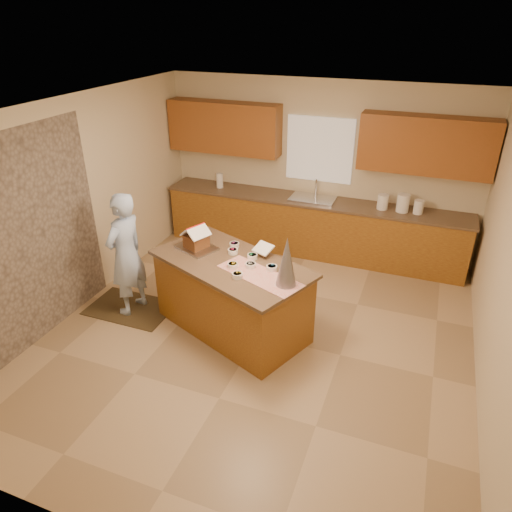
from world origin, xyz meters
name	(u,v)px	position (x,y,z in m)	size (l,w,h in m)	color
floor	(258,336)	(0.00, 0.00, 0.00)	(5.50, 5.50, 0.00)	tan
ceiling	(258,112)	(0.00, 0.00, 2.70)	(5.50, 5.50, 0.00)	silver
wall_back	(319,168)	(0.00, 2.75, 1.35)	(5.50, 5.50, 0.00)	beige
wall_front	(102,415)	(0.00, -2.75, 1.35)	(5.50, 5.50, 0.00)	beige
wall_left	(75,207)	(-2.50, 0.00, 1.35)	(5.50, 5.50, 0.00)	beige
wall_right	(507,278)	(2.50, 0.00, 1.35)	(5.50, 5.50, 0.00)	beige
stone_accent	(30,240)	(-2.48, -0.80, 1.25)	(2.50, 2.50, 0.00)	gray
window_curtain	(320,150)	(0.00, 2.72, 1.65)	(1.05, 0.03, 1.00)	white
back_counter_base	(311,227)	(0.00, 2.45, 0.44)	(4.80, 0.60, 0.88)	#9A671F
back_counter_top	(313,201)	(0.00, 2.45, 0.90)	(4.85, 0.63, 0.04)	brown
upper_cabinet_left	(224,127)	(-1.55, 2.57, 1.90)	(1.85, 0.35, 0.80)	#9F4D22
upper_cabinet_right	(426,145)	(1.55, 2.57, 1.90)	(1.85, 0.35, 0.80)	#9F4D22
sink	(313,201)	(0.00, 2.45, 0.89)	(0.70, 0.45, 0.12)	silver
faucet	(316,188)	(0.00, 2.63, 1.06)	(0.03, 0.03, 0.28)	silver
island_base	(232,297)	(-0.36, 0.05, 0.45)	(1.85, 0.92, 0.90)	#9A671F
island_top	(231,264)	(-0.36, 0.05, 0.92)	(1.93, 1.01, 0.04)	brown
table_runner	(260,275)	(0.07, -0.13, 0.95)	(1.03, 0.37, 0.01)	#B41E0C
baking_tray	(197,248)	(-0.90, 0.22, 0.96)	(0.47, 0.35, 0.03)	silver
cookbook	(263,248)	(-0.06, 0.35, 1.04)	(0.23, 0.02, 0.18)	white
tinsel_tree	(287,262)	(0.40, -0.21, 1.23)	(0.23, 0.23, 0.56)	#9D9EA9
rug	(131,308)	(-1.82, -0.05, 0.01)	(1.11, 0.73, 0.01)	black
boy	(126,255)	(-1.77, -0.05, 0.83)	(0.60, 0.39, 1.64)	#ADC9F6
canister_a	(383,202)	(1.07, 2.45, 1.03)	(0.16, 0.16, 0.22)	white
canister_b	(403,203)	(1.36, 2.45, 1.05)	(0.18, 0.18, 0.27)	white
canister_c	(419,207)	(1.59, 2.45, 1.02)	(0.14, 0.14, 0.20)	white
paper_towel	(220,180)	(-1.61, 2.45, 1.04)	(0.11, 0.11, 0.24)	white
gingerbread_house	(196,239)	(-0.90, 0.22, 1.08)	(0.37, 0.37, 0.29)	#612E19
candy_bowls	(244,261)	(-0.20, 0.09, 0.97)	(0.76, 0.81, 0.06)	#27AA61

